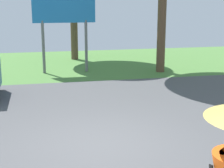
% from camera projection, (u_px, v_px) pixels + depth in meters
% --- Properties ---
extents(ground_plane, '(40.00, 22.00, 0.20)m').
position_uv_depth(ground_plane, '(85.00, 107.00, 10.50)').
color(ground_plane, '#4C4C4F').
extents(roadside_billboard, '(2.60, 0.12, 3.50)m').
position_uv_depth(roadside_billboard, '(64.00, 12.00, 14.55)').
color(roadside_billboard, slate).
rests_on(roadside_billboard, ground_plane).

